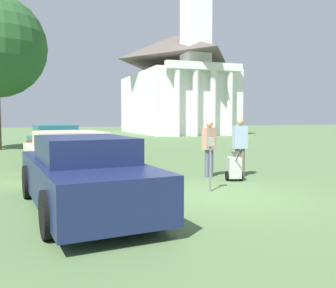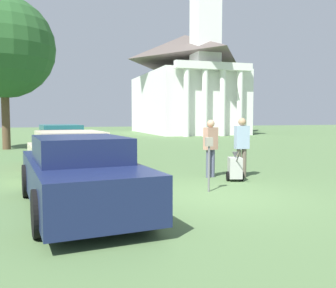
{
  "view_description": "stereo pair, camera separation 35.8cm",
  "coord_description": "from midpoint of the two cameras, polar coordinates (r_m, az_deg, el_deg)",
  "views": [
    {
      "loc": [
        -3.97,
        -7.73,
        1.86
      ],
      "look_at": [
        -0.43,
        1.96,
        1.1
      ],
      "focal_mm": 40.0,
      "sensor_mm": 36.0,
      "label": 1
    },
    {
      "loc": [
        -3.63,
        -7.85,
        1.86
      ],
      "look_at": [
        -0.43,
        1.96,
        1.1
      ],
      "focal_mm": 40.0,
      "sensor_mm": 36.0,
      "label": 2
    }
  ],
  "objects": [
    {
      "name": "parking_meter",
      "position": [
        9.29,
        5.39,
        -1.49
      ],
      "size": [
        0.18,
        0.09,
        1.35
      ],
      "color": "slate",
      "rests_on": "ground_plane"
    },
    {
      "name": "parked_car_navy",
      "position": [
        7.68,
        -14.13,
        -4.6
      ],
      "size": [
        2.36,
        5.29,
        1.47
      ],
      "rotation": [
        0.0,
        0.0,
        0.1
      ],
      "color": "#19234C",
      "rests_on": "ground_plane"
    },
    {
      "name": "parked_car_cream",
      "position": [
        10.83,
        -15.88,
        -2.16
      ],
      "size": [
        2.44,
        5.41,
        1.45
      ],
      "rotation": [
        0.0,
        0.0,
        0.1
      ],
      "color": "beige",
      "rests_on": "ground_plane"
    },
    {
      "name": "ground_plane",
      "position": [
        8.87,
        5.87,
        -7.92
      ],
      "size": [
        120.0,
        120.0,
        0.0
      ],
      "primitive_type": "plane",
      "color": "#517042"
    },
    {
      "name": "parked_car_maroon",
      "position": [
        14.02,
        -16.85,
        -0.97
      ],
      "size": [
        2.31,
        5.21,
        1.35
      ],
      "rotation": [
        0.0,
        0.0,
        0.1
      ],
      "color": "maroon",
      "rests_on": "ground_plane"
    },
    {
      "name": "parked_car_teal",
      "position": [
        17.4,
        -17.48,
        0.17
      ],
      "size": [
        2.37,
        5.36,
        1.49
      ],
      "rotation": [
        0.0,
        0.0,
        0.1
      ],
      "color": "#23666B",
      "rests_on": "ground_plane"
    },
    {
      "name": "church",
      "position": [
        42.43,
        1.07,
        9.86
      ],
      "size": [
        9.32,
        15.37,
        24.07
      ],
      "color": "white",
      "rests_on": "ground_plane"
    },
    {
      "name": "person_worker",
      "position": [
        11.48,
        5.42,
        -0.07
      ],
      "size": [
        0.47,
        0.34,
        1.76
      ],
      "rotation": [
        0.0,
        0.0,
        3.45
      ],
      "color": "#515670",
      "rests_on": "ground_plane"
    },
    {
      "name": "equipment_cart",
      "position": [
        11.0,
        9.12,
        -3.54
      ],
      "size": [
        0.53,
        1.0,
        1.0
      ],
      "rotation": [
        0.0,
        0.0,
        -0.29
      ],
      "color": "#B2B2AD",
      "rests_on": "ground_plane"
    },
    {
      "name": "person_supervisor",
      "position": [
        11.63,
        10.06,
        0.12
      ],
      "size": [
        0.44,
        0.26,
        1.82
      ],
      "rotation": [
        0.0,
        0.0,
        3.05
      ],
      "color": "#665B4C",
      "rests_on": "ground_plane"
    }
  ]
}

